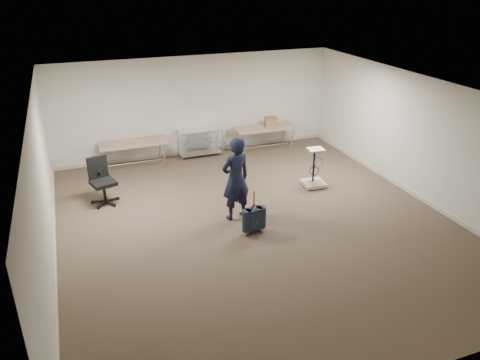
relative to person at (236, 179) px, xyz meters
name	(u,v)px	position (x,y,z in m)	size (l,w,h in m)	color
ground	(256,223)	(0.32, -0.37, -0.91)	(9.00, 9.00, 0.00)	#46372A
room_shell	(234,194)	(0.32, 1.01, -0.86)	(8.00, 9.00, 9.00)	beige
folding_table_left	(133,144)	(-1.58, 3.58, -0.23)	(1.80, 0.75, 0.73)	#8F7258
folding_table_right	(265,129)	(2.22, 3.58, -0.23)	(1.80, 0.75, 0.73)	#8F7258
wire_shelf	(200,141)	(0.32, 3.83, -0.47)	(1.22, 0.47, 0.80)	silver
person	(236,179)	(0.00, 0.00, 0.00)	(0.66, 0.43, 1.82)	black
suitcase	(254,219)	(0.12, -0.74, -0.59)	(0.36, 0.24, 0.92)	black
office_chair	(103,190)	(-2.58, 1.73, -0.58)	(0.66, 0.66, 1.08)	black
equipment_cart	(314,176)	(2.37, 0.86, -0.65)	(0.57, 0.57, 0.98)	white
cardboard_box	(271,121)	(2.42, 3.62, -0.05)	(0.35, 0.26, 0.26)	olive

